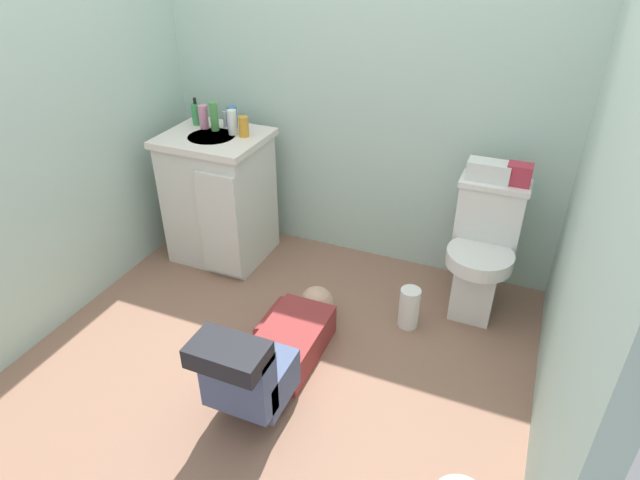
{
  "coord_description": "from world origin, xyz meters",
  "views": [
    {
      "loc": [
        0.99,
        -1.91,
        1.96
      ],
      "look_at": [
        0.03,
        0.36,
        0.45
      ],
      "focal_mm": 30.43,
      "sensor_mm": 36.0,
      "label": 1
    }
  ],
  "objects": [
    {
      "name": "wall_right",
      "position": [
        1.26,
        0.0,
        1.2
      ],
      "size": [
        0.08,
        2.04,
        2.4
      ],
      "primitive_type": "cube",
      "color": "#AFCBBD",
      "rests_on": "ground_plane"
    },
    {
      "name": "vanity_cabinet",
      "position": [
        -0.77,
        0.65,
        0.42
      ],
      "size": [
        0.6,
        0.53,
        0.82
      ],
      "color": "silver",
      "rests_on": "ground_plane"
    },
    {
      "name": "paper_towel_roll",
      "position": [
        0.54,
        0.4,
        0.12
      ],
      "size": [
        0.11,
        0.11,
        0.24
      ],
      "primitive_type": "cylinder",
      "color": "white",
      "rests_on": "ground_plane"
    },
    {
      "name": "bottle_pink",
      "position": [
        -0.88,
        0.73,
        0.89
      ],
      "size": [
        0.06,
        0.06,
        0.14
      ],
      "primitive_type": "cylinder",
      "color": "pink",
      "rests_on": "vanity_cabinet"
    },
    {
      "name": "ground_plane",
      "position": [
        0.0,
        0.0,
        -0.02
      ],
      "size": [
        2.95,
        3.04,
        0.04
      ],
      "primitive_type": "cube",
      "color": "#8B6450"
    },
    {
      "name": "bottle_white",
      "position": [
        -0.67,
        0.71,
        0.89
      ],
      "size": [
        0.05,
        0.05,
        0.15
      ],
      "primitive_type": "cylinder",
      "color": "white",
      "rests_on": "vanity_cabinet"
    },
    {
      "name": "bottle_amber",
      "position": [
        -0.59,
        0.71,
        0.88
      ],
      "size": [
        0.06,
        0.06,
        0.12
      ],
      "primitive_type": "cylinder",
      "color": "orange",
      "rests_on": "vanity_cabinet"
    },
    {
      "name": "toilet",
      "position": [
        0.84,
        0.72,
        0.37
      ],
      "size": [
        0.36,
        0.46,
        0.75
      ],
      "color": "silver",
      "rests_on": "ground_plane"
    },
    {
      "name": "person_plumber",
      "position": [
        0.05,
        -0.24,
        0.18
      ],
      "size": [
        0.39,
        1.06,
        0.52
      ],
      "color": "maroon",
      "rests_on": "ground_plane"
    },
    {
      "name": "toiletry_bag",
      "position": [
        0.95,
        0.81,
        0.81
      ],
      "size": [
        0.12,
        0.09,
        0.11
      ],
      "primitive_type": "cube",
      "color": "#B22D3F",
      "rests_on": "toilet"
    },
    {
      "name": "wall_back",
      "position": [
        0.0,
        1.06,
        1.2
      ],
      "size": [
        2.61,
        0.08,
        2.4
      ],
      "primitive_type": "cube",
      "color": "#AFCBBD",
      "rests_on": "ground_plane"
    },
    {
      "name": "soap_dispenser",
      "position": [
        -0.96,
        0.78,
        0.89
      ],
      "size": [
        0.06,
        0.06,
        0.17
      ],
      "color": "#37934E",
      "rests_on": "vanity_cabinet"
    },
    {
      "name": "wall_left",
      "position": [
        -1.26,
        0.0,
        1.2
      ],
      "size": [
        0.08,
        2.04,
        2.4
      ],
      "primitive_type": "cube",
      "color": "#AFCBBD",
      "rests_on": "ground_plane"
    },
    {
      "name": "bottle_blue",
      "position": [
        -0.73,
        0.81,
        0.88
      ],
      "size": [
        0.06,
        0.06,
        0.13
      ],
      "primitive_type": "cylinder",
      "color": "#3F6BB1",
      "rests_on": "vanity_cabinet"
    },
    {
      "name": "tissue_box",
      "position": [
        0.8,
        0.81,
        0.8
      ],
      "size": [
        0.22,
        0.11,
        0.1
      ],
      "primitive_type": "cube",
      "color": "silver",
      "rests_on": "toilet"
    },
    {
      "name": "bottle_green",
      "position": [
        -0.8,
        0.73,
        0.91
      ],
      "size": [
        0.05,
        0.05,
        0.17
      ],
      "primitive_type": "cylinder",
      "color": "#4E9847",
      "rests_on": "vanity_cabinet"
    },
    {
      "name": "faucet",
      "position": [
        -0.77,
        0.8,
        0.87
      ],
      "size": [
        0.02,
        0.02,
        0.1
      ],
      "primitive_type": "cylinder",
      "color": "silver",
      "rests_on": "vanity_cabinet"
    }
  ]
}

